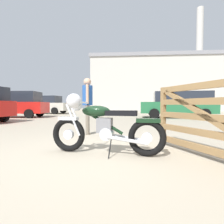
# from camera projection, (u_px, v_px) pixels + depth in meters

# --- Properties ---
(ground_plane) EXTENTS (80.00, 80.00, 0.00)m
(ground_plane) POSITION_uv_depth(u_px,v_px,m) (97.00, 154.00, 3.24)
(ground_plane) COLOR tan
(vintage_motorcycle) EXTENTS (2.08, 0.73, 1.07)m
(vintage_motorcycle) POSITION_uv_depth(u_px,v_px,m) (102.00, 126.00, 3.19)
(vintage_motorcycle) COLOR black
(vintage_motorcycle) RESTS_ON ground_plane
(bystander) EXTENTS (0.30, 0.45, 1.66)m
(bystander) POSITION_uv_depth(u_px,v_px,m) (87.00, 100.00, 5.33)
(bystander) COLOR #706656
(bystander) RESTS_ON ground_plane
(white_estate_far) EXTENTS (4.08, 2.21, 1.78)m
(white_estate_far) POSITION_uv_depth(u_px,v_px,m) (19.00, 104.00, 12.53)
(white_estate_far) COLOR black
(white_estate_far) RESTS_ON ground_plane
(dark_sedan_left) EXTENTS (4.71, 2.00, 1.74)m
(dark_sedan_left) POSITION_uv_depth(u_px,v_px,m) (178.00, 104.00, 11.99)
(dark_sedan_left) COLOR black
(dark_sedan_left) RESTS_ON ground_plane
(pale_sedan_back) EXTENTS (4.74, 2.05, 1.74)m
(pale_sedan_back) POSITION_uv_depth(u_px,v_px,m) (44.00, 104.00, 17.86)
(pale_sedan_back) COLOR black
(pale_sedan_back) RESTS_ON ground_plane
(industrial_building) EXTENTS (24.12, 15.17, 16.88)m
(industrial_building) POSITION_uv_depth(u_px,v_px,m) (164.00, 86.00, 30.71)
(industrial_building) COLOR beige
(industrial_building) RESTS_ON ground_plane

